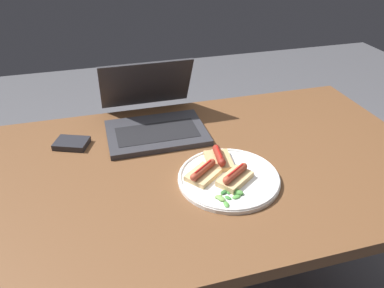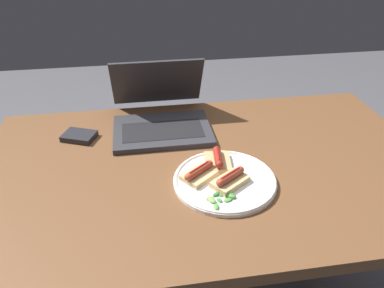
% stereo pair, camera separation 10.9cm
% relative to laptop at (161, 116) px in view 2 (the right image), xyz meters
% --- Properties ---
extents(desk, '(1.36, 0.82, 0.76)m').
position_rel_laptop_xyz_m(desk, '(0.12, -0.25, -0.11)').
color(desk, brown).
rests_on(desk, ground_plane).
extents(laptop, '(0.33, 0.34, 0.21)m').
position_rel_laptop_xyz_m(laptop, '(0.00, 0.00, 0.00)').
color(laptop, '#2D2D33').
rests_on(laptop, desk).
extents(plate, '(0.28, 0.28, 0.02)m').
position_rel_laptop_xyz_m(plate, '(0.15, -0.35, -0.03)').
color(plate, white).
rests_on(plate, desk).
extents(sausage_toast_left, '(0.12, 0.11, 0.04)m').
position_rel_laptop_xyz_m(sausage_toast_left, '(0.15, -0.37, -0.01)').
color(sausage_toast_left, tan).
rests_on(sausage_toast_left, plate).
extents(sausage_toast_middle, '(0.08, 0.10, 0.04)m').
position_rel_laptop_xyz_m(sausage_toast_middle, '(0.14, -0.27, -0.01)').
color(sausage_toast_middle, tan).
rests_on(sausage_toast_middle, plate).
extents(sausage_toast_right, '(0.11, 0.11, 0.04)m').
position_rel_laptop_xyz_m(sausage_toast_right, '(0.08, -0.33, -0.01)').
color(sausage_toast_right, tan).
rests_on(sausage_toast_right, plate).
extents(salad_pile, '(0.08, 0.07, 0.01)m').
position_rel_laptop_xyz_m(salad_pile, '(0.12, -0.43, -0.02)').
color(salad_pile, '#2D662D').
rests_on(salad_pile, plate).
extents(external_drive, '(0.12, 0.11, 0.02)m').
position_rel_laptop_xyz_m(external_drive, '(-0.27, -0.04, -0.03)').
color(external_drive, '#232328').
rests_on(external_drive, desk).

